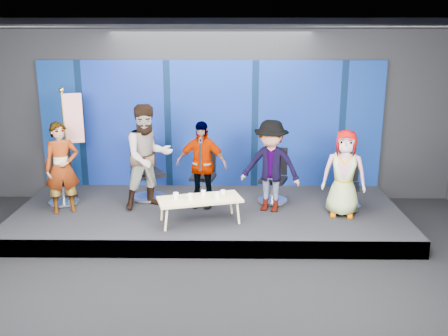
{
  "coord_description": "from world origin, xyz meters",
  "views": [
    {
      "loc": [
        0.39,
        -6.17,
        3.44
      ],
      "look_at": [
        0.28,
        2.4,
        1.1
      ],
      "focal_mm": 40.0,
      "sensor_mm": 36.0,
      "label": 1
    }
  ],
  "objects": [
    {
      "name": "mug_d",
      "position": [
        0.17,
        1.8,
        0.78
      ],
      "size": [
        0.09,
        0.09,
        0.1
      ],
      "primitive_type": "cylinder",
      "color": "white",
      "rests_on": "coffee_table"
    },
    {
      "name": "chair_a",
      "position": [
        -2.78,
        2.76,
        0.63
      ],
      "size": [
        0.74,
        0.74,
        1.01
      ],
      "rotation": [
        0.0,
        0.0,
        0.39
      ],
      "color": "silver",
      "rests_on": "riser"
    },
    {
      "name": "mug_c",
      "position": [
        -0.07,
        1.94,
        0.78
      ],
      "size": [
        0.08,
        0.08,
        0.09
      ],
      "primitive_type": "cylinder",
      "color": "white",
      "rests_on": "coffee_table"
    },
    {
      "name": "riser",
      "position": [
        0.0,
        2.5,
        0.15
      ],
      "size": [
        7.0,
        3.0,
        0.3
      ],
      "primitive_type": "cube",
      "color": "black",
      "rests_on": "ground"
    },
    {
      "name": "room_walls",
      "position": [
        0.0,
        0.0,
        2.43
      ],
      "size": [
        10.02,
        8.02,
        3.51
      ],
      "color": "black",
      "rests_on": "ground"
    },
    {
      "name": "panelist_e",
      "position": [
        2.37,
        2.17,
        1.07
      ],
      "size": [
        0.84,
        0.64,
        1.54
      ],
      "primitive_type": "imported",
      "rotation": [
        0.0,
        0.0,
        -0.22
      ],
      "color": "black",
      "rests_on": "riser"
    },
    {
      "name": "chair_b",
      "position": [
        -1.22,
        3.06,
        0.69
      ],
      "size": [
        0.91,
        0.91,
        1.18
      ],
      "rotation": [
        0.0,
        0.0,
        0.52
      ],
      "color": "silver",
      "rests_on": "riser"
    },
    {
      "name": "mug_e",
      "position": [
        0.27,
        1.96,
        0.78
      ],
      "size": [
        0.08,
        0.08,
        0.09
      ],
      "primitive_type": "cylinder",
      "color": "white",
      "rests_on": "coffee_table"
    },
    {
      "name": "coffee_table",
      "position": [
        -0.12,
        1.8,
        0.69
      ],
      "size": [
        1.5,
        0.94,
        0.43
      ],
      "rotation": [
        0.0,
        0.0,
        0.27
      ],
      "color": "tan",
      "rests_on": "riser"
    },
    {
      "name": "chair_e",
      "position": [
        2.55,
        2.64,
        0.61
      ],
      "size": [
        0.64,
        0.64,
        0.95
      ],
      "rotation": [
        0.0,
        0.0,
        -0.22
      ],
      "color": "silver",
      "rests_on": "riser"
    },
    {
      "name": "chair_d",
      "position": [
        1.21,
        2.9,
        0.64
      ],
      "size": [
        0.73,
        0.73,
        1.03
      ],
      "rotation": [
        0.0,
        0.0,
        -0.33
      ],
      "color": "silver",
      "rests_on": "riser"
    },
    {
      "name": "mug_b",
      "position": [
        -0.28,
        1.73,
        0.78
      ],
      "size": [
        0.09,
        0.09,
        0.11
      ],
      "primitive_type": "cylinder",
      "color": "white",
      "rests_on": "coffee_table"
    },
    {
      "name": "mug_a",
      "position": [
        -0.52,
        1.77,
        0.78
      ],
      "size": [
        0.09,
        0.09,
        0.11
      ],
      "primitive_type": "cylinder",
      "color": "white",
      "rests_on": "coffee_table"
    },
    {
      "name": "chair_c",
      "position": [
        -0.13,
        3.12,
        0.63
      ],
      "size": [
        0.65,
        0.65,
        0.99
      ],
      "rotation": [
        0.0,
        0.0,
        -0.18
      ],
      "color": "silver",
      "rests_on": "riser"
    },
    {
      "name": "panelist_d",
      "position": [
        1.11,
        2.41,
        1.13
      ],
      "size": [
        1.22,
        0.93,
        1.66
      ],
      "primitive_type": "imported",
      "rotation": [
        0.0,
        0.0,
        -0.33
      ],
      "color": "black",
      "rests_on": "riser"
    },
    {
      "name": "panelist_c",
      "position": [
        -0.14,
        2.62,
        1.1
      ],
      "size": [
        1.0,
        0.55,
        1.61
      ],
      "primitive_type": "imported",
      "rotation": [
        0.0,
        0.0,
        -0.18
      ],
      "color": "black",
      "rests_on": "riser"
    },
    {
      "name": "panelist_b",
      "position": [
        -1.1,
        2.57,
        1.26
      ],
      "size": [
        1.17,
        1.09,
        1.91
      ],
      "primitive_type": "imported",
      "rotation": [
        0.0,
        0.0,
        0.52
      ],
      "color": "black",
      "rests_on": "riser"
    },
    {
      "name": "backdrop",
      "position": [
        0.0,
        3.95,
        1.6
      ],
      "size": [
        7.0,
        0.08,
        2.6
      ],
      "primitive_type": "cube",
      "color": "#06204D",
      "rests_on": "riser"
    },
    {
      "name": "ground",
      "position": [
        0.0,
        0.0,
        0.0
      ],
      "size": [
        10.0,
        10.0,
        0.0
      ],
      "primitive_type": "plane",
      "color": "black",
      "rests_on": "ground"
    },
    {
      "name": "panelist_a",
      "position": [
        -2.59,
        2.29,
        1.12
      ],
      "size": [
        0.7,
        0.59,
        1.64
      ],
      "primitive_type": "imported",
      "rotation": [
        0.0,
        0.0,
        0.39
      ],
      "color": "black",
      "rests_on": "riser"
    },
    {
      "name": "flag_stand",
      "position": [
        -2.65,
        3.11,
        1.44
      ],
      "size": [
        0.49,
        0.29,
        2.15
      ],
      "rotation": [
        0.0,
        0.0,
        0.34
      ],
      "color": "black",
      "rests_on": "riser"
    }
  ]
}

